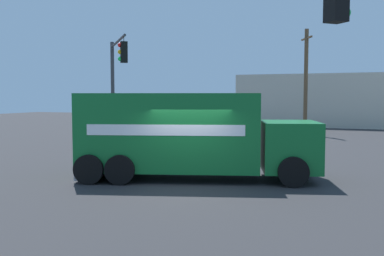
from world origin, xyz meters
name	(u,v)px	position (x,y,z in m)	size (l,w,h in m)	color
ground_plane	(190,186)	(0.00, 0.00, 0.00)	(100.00, 100.00, 0.00)	#2B2B2D
delivery_truck	(188,135)	(-0.56, 1.23, 1.57)	(8.61, 4.97, 3.03)	#146B2D
traffic_light_secondary	(116,77)	(-6.83, 6.63, 3.92)	(3.17, 3.89, 5.89)	#38383D
utility_pole	(306,80)	(0.92, 21.13, 4.12)	(1.08, 2.02, 7.96)	brown
building_backdrop	(352,100)	(3.92, 31.27, 2.49)	(21.16, 6.00, 4.97)	beige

